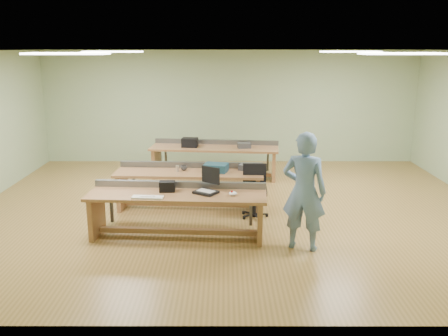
{
  "coord_description": "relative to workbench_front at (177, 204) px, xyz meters",
  "views": [
    {
      "loc": [
        -0.15,
        -8.75,
        3.06
      ],
      "look_at": [
        -0.16,
        -0.6,
        0.98
      ],
      "focal_mm": 38.0,
      "sensor_mm": 36.0,
      "label": 1
    }
  ],
  "objects": [
    {
      "name": "laptop_screen",
      "position": [
        0.55,
        0.1,
        0.47
      ],
      "size": [
        0.3,
        0.21,
        0.28
      ],
      "primitive_type": "cube",
      "rotation": [
        0.0,
        0.0,
        -0.59
      ],
      "color": "black",
      "rests_on": "laptop_base"
    },
    {
      "name": "person",
      "position": [
        1.99,
        -0.49,
        0.37
      ],
      "size": [
        0.79,
        0.65,
        1.86
      ],
      "primitive_type": "imported",
      "rotation": [
        0.0,
        0.0,
        2.78
      ],
      "color": "#6886AA",
      "rests_on": "floor"
    },
    {
      "name": "workbench_front",
      "position": [
        0.0,
        0.0,
        0.0
      ],
      "size": [
        2.96,
        0.96,
        0.86
      ],
      "rotation": [
        0.0,
        0.0,
        -0.06
      ],
      "color": "#94653E",
      "rests_on": "floor"
    },
    {
      "name": "parts_bin_teal",
      "position": [
        0.61,
        1.38,
        0.27
      ],
      "size": [
        0.5,
        0.42,
        0.15
      ],
      "primitive_type": "cube",
      "rotation": [
        0.0,
        0.0,
        -0.24
      ],
      "color": "#163748",
      "rests_on": "workbench_mid"
    },
    {
      "name": "task_chair",
      "position": [
        1.33,
        0.97,
        -0.2
      ],
      "size": [
        0.55,
        0.55,
        0.97
      ],
      "rotation": [
        0.0,
        0.0,
        -0.05
      ],
      "color": "black",
      "rests_on": "floor"
    },
    {
      "name": "camera_bag",
      "position": [
        -0.17,
        0.08,
        0.28
      ],
      "size": [
        0.26,
        0.18,
        0.17
      ],
      "primitive_type": "cube",
      "rotation": [
        0.0,
        0.0,
        0.05
      ],
      "color": "black",
      "rests_on": "workbench_front"
    },
    {
      "name": "workbench_back",
      "position": [
        0.54,
        3.72,
        0.0
      ],
      "size": [
        3.12,
        1.13,
        0.86
      ],
      "rotation": [
        0.0,
        0.0,
        -0.1
      ],
      "color": "#94653E",
      "rests_on": "floor"
    },
    {
      "name": "storage_box_back",
      "position": [
        -0.05,
        3.69,
        0.3
      ],
      "size": [
        0.4,
        0.3,
        0.21
      ],
      "primitive_type": "cube",
      "rotation": [
        0.0,
        0.0,
        -0.1
      ],
      "color": "black",
      "rests_on": "workbench_back"
    },
    {
      "name": "floor",
      "position": [
        0.92,
        1.35,
        -0.56
      ],
      "size": [
        10.0,
        10.0,
        0.0
      ],
      "primitive_type": "plane",
      "color": "olive",
      "rests_on": "ground"
    },
    {
      "name": "keyboard",
      "position": [
        -0.44,
        -0.28,
        0.21
      ],
      "size": [
        0.51,
        0.21,
        0.03
      ],
      "primitive_type": "cube",
      "rotation": [
        0.0,
        0.0,
        -0.09
      ],
      "color": "beige",
      "rests_on": "workbench_front"
    },
    {
      "name": "mug",
      "position": [
        -0.01,
        1.46,
        0.24
      ],
      "size": [
        0.13,
        0.13,
        0.1
      ],
      "primitive_type": "imported",
      "rotation": [
        0.0,
        0.0,
        -0.11
      ],
      "color": "#343336",
      "rests_on": "workbench_mid"
    },
    {
      "name": "trackball_mouse",
      "position": [
        0.91,
        -0.12,
        0.22
      ],
      "size": [
        0.14,
        0.16,
        0.06
      ],
      "primitive_type": "ellipsoid",
      "rotation": [
        0.0,
        0.0,
        0.09
      ],
      "color": "white",
      "rests_on": "workbench_front"
    },
    {
      "name": "tray_back",
      "position": [
        1.24,
        3.58,
        0.25
      ],
      "size": [
        0.33,
        0.26,
        0.12
      ],
      "primitive_type": "cube",
      "rotation": [
        0.0,
        0.0,
        0.13
      ],
      "color": "#343336",
      "rests_on": "workbench_back"
    },
    {
      "name": "fluor_panels",
      "position": [
        0.92,
        1.35,
        2.41
      ],
      "size": [
        6.2,
        3.5,
        0.03
      ],
      "color": "white",
      "rests_on": "ceiling"
    },
    {
      "name": "laptop_base",
      "position": [
        0.47,
        -0.02,
        0.21
      ],
      "size": [
        0.45,
        0.44,
        0.04
      ],
      "primitive_type": "cube",
      "rotation": [
        0.0,
        0.0,
        -0.59
      ],
      "color": "black",
      "rests_on": "workbench_front"
    },
    {
      "name": "wall_back",
      "position": [
        0.92,
        5.35,
        0.94
      ],
      "size": [
        10.0,
        0.04,
        3.0
      ],
      "primitive_type": "cube",
      "color": "#99AD83",
      "rests_on": "floor"
    },
    {
      "name": "wall_front",
      "position": [
        0.92,
        -2.65,
        0.94
      ],
      "size": [
        10.0,
        0.04,
        3.0
      ],
      "primitive_type": "cube",
      "color": "#99AD83",
      "rests_on": "floor"
    },
    {
      "name": "parts_bin_grey",
      "position": [
        1.27,
        1.49,
        0.25
      ],
      "size": [
        0.47,
        0.39,
        0.11
      ],
      "primitive_type": "cube",
      "rotation": [
        0.0,
        0.0,
        -0.38
      ],
      "color": "#343336",
      "rests_on": "workbench_mid"
    },
    {
      "name": "ceiling",
      "position": [
        0.92,
        1.35,
        2.44
      ],
      "size": [
        10.0,
        10.0,
        0.0
      ],
      "primitive_type": "plane",
      "color": "silver",
      "rests_on": "wall_back"
    },
    {
      "name": "drinks_can",
      "position": [
        -0.13,
        1.38,
        0.25
      ],
      "size": [
        0.08,
        0.08,
        0.12
      ],
      "primitive_type": "cylinder",
      "rotation": [
        0.0,
        0.0,
        -0.24
      ],
      "color": "silver",
      "rests_on": "workbench_mid"
    },
    {
      "name": "workbench_mid",
      "position": [
        0.1,
        1.41,
        -0.0
      ],
      "size": [
        2.87,
        0.9,
        0.86
      ],
      "rotation": [
        0.0,
        0.0,
        -0.05
      ],
      "color": "#94653E",
      "rests_on": "floor"
    }
  ]
}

